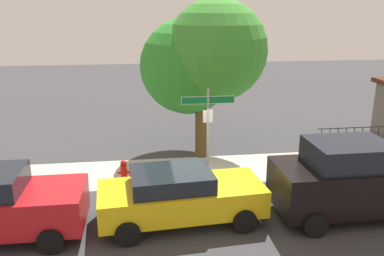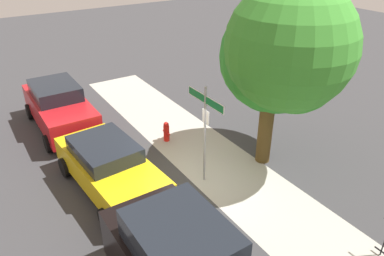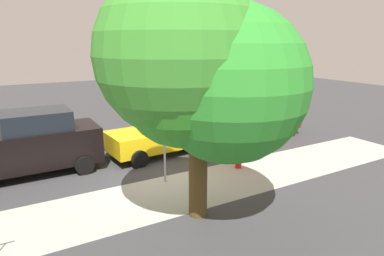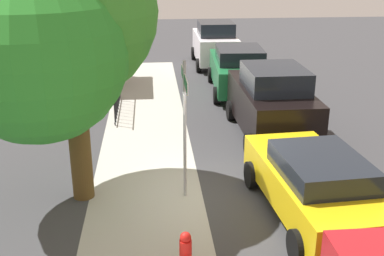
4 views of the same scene
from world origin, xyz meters
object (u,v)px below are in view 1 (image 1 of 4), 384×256
(shade_tree, at_px, (205,60))
(car_yellow, at_px, (179,195))
(street_sign, at_px, (208,117))
(car_black, at_px, (353,179))
(fire_hydrant, at_px, (124,171))

(shade_tree, distance_m, car_yellow, 6.23)
(street_sign, xyz_separation_m, shade_tree, (0.31, 2.65, 1.51))
(street_sign, distance_m, car_black, 4.75)
(street_sign, xyz_separation_m, fire_hydrant, (-2.80, 0.20, -1.84))
(car_black, height_order, fire_hydrant, car_black)
(car_yellow, bearing_deg, fire_hydrant, 115.05)
(shade_tree, bearing_deg, car_yellow, -106.01)
(car_yellow, height_order, fire_hydrant, car_yellow)
(car_black, bearing_deg, car_yellow, 176.64)
(street_sign, xyz_separation_m, car_black, (3.60, -2.87, -1.15))
(street_sign, bearing_deg, fire_hydrant, 175.94)
(shade_tree, bearing_deg, street_sign, -96.68)
(street_sign, bearing_deg, shade_tree, 83.32)
(shade_tree, relative_size, car_black, 1.35)
(car_yellow, distance_m, car_black, 4.82)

